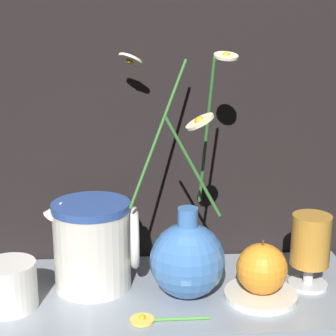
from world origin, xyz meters
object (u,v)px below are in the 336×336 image
object	(u,v)px
yellow_mug	(8,286)
ceramic_pitcher	(94,241)
orange_fruit	(262,269)
tea_glass	(311,244)
vase_with_flowers	(187,256)

from	to	relation	value
yellow_mug	ceramic_pitcher	world-z (taller)	ceramic_pitcher
yellow_mug	ceramic_pitcher	distance (m)	0.15
ceramic_pitcher	orange_fruit	distance (m)	0.27
orange_fruit	yellow_mug	bearing A→B (deg)	-179.52
orange_fruit	ceramic_pitcher	bearing A→B (deg)	167.27
tea_glass	yellow_mug	bearing A→B (deg)	-175.62
vase_with_flowers	tea_glass	bearing A→B (deg)	4.36
vase_with_flowers	tea_glass	size ratio (longest dim) A/B	3.09
vase_with_flowers	yellow_mug	size ratio (longest dim) A/B	4.15
yellow_mug	ceramic_pitcher	size ratio (longest dim) A/B	0.59
orange_fruit	vase_with_flowers	bearing A→B (deg)	171.20
yellow_mug	orange_fruit	xyz separation A→B (m)	(0.39, 0.00, 0.01)
ceramic_pitcher	yellow_mug	bearing A→B (deg)	-153.72
vase_with_flowers	tea_glass	xyz separation A→B (m)	(0.20, 0.02, 0.01)
vase_with_flowers	ceramic_pitcher	size ratio (longest dim) A/B	2.44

